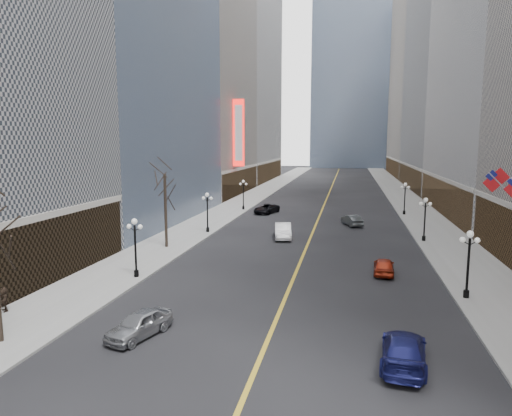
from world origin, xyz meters
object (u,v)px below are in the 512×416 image
at_px(car_sb_near, 404,350).
at_px(car_sb_mid, 384,266).
at_px(car_sb_far, 352,220).
at_px(car_nb_far, 267,209).
at_px(car_nb_mid, 283,231).
at_px(streetlamp_west_2, 207,208).
at_px(streetlamp_east_1, 469,257).
at_px(car_nb_near, 139,324).
at_px(streetlamp_west_3, 243,192).
at_px(streetlamp_west_1, 135,241).
at_px(streetlamp_east_2, 425,215).
at_px(streetlamp_east_3, 405,195).

height_order(car_sb_near, car_sb_mid, car_sb_near).
bearing_deg(car_sb_far, car_sb_near, 71.59).
bearing_deg(car_nb_far, car_sb_far, -16.03).
height_order(car_nb_mid, car_sb_far, car_nb_mid).
relative_size(streetlamp_west_2, car_sb_mid, 1.17).
bearing_deg(streetlamp_east_1, car_nb_near, -152.39).
distance_m(streetlamp_west_3, car_nb_far, 5.09).
relative_size(streetlamp_east_1, streetlamp_west_1, 1.00).
bearing_deg(car_sb_far, car_nb_near, 50.58).
bearing_deg(car_nb_far, streetlamp_west_1, -80.68).
bearing_deg(car_sb_near, car_sb_mid, -84.01).
bearing_deg(car_nb_near, car_sb_mid, 64.89).
bearing_deg(streetlamp_west_3, car_nb_near, -83.80).
bearing_deg(streetlamp_east_2, car_nb_near, -123.89).
height_order(streetlamp_east_1, car_sb_far, streetlamp_east_1).
bearing_deg(car_sb_far, streetlamp_east_1, 83.76).
bearing_deg(streetlamp_west_3, streetlamp_east_2, -37.33).
bearing_deg(streetlamp_east_1, car_sb_near, -116.60).
xyz_separation_m(streetlamp_west_1, streetlamp_west_2, (0.00, 18.00, 0.00)).
xyz_separation_m(streetlamp_east_1, car_sb_far, (-7.36, 26.12, -2.22)).
height_order(streetlamp_west_2, car_nb_near, streetlamp_west_2).
bearing_deg(car_nb_mid, streetlamp_west_2, 163.30).
relative_size(streetlamp_east_2, car_nb_mid, 0.92).
height_order(streetlamp_west_1, car_sb_near, streetlamp_west_1).
relative_size(streetlamp_east_1, car_nb_mid, 0.92).
bearing_deg(car_nb_near, car_sb_far, 90.22).
distance_m(streetlamp_west_3, car_nb_near, 46.07).
bearing_deg(car_sb_mid, streetlamp_west_3, -55.39).
bearing_deg(streetlamp_east_2, streetlamp_east_1, -90.00).
relative_size(streetlamp_west_1, car_nb_near, 1.10).
bearing_deg(car_sb_far, streetlamp_west_3, -53.28).
relative_size(streetlamp_east_3, car_sb_mid, 1.17).
bearing_deg(streetlamp_east_2, car_sb_mid, -110.88).
xyz_separation_m(streetlamp_west_2, car_nb_mid, (8.89, -1.09, -2.10)).
bearing_deg(car_nb_far, streetlamp_east_3, 22.51).
height_order(streetlamp_east_3, car_nb_near, streetlamp_east_3).
relative_size(streetlamp_east_3, streetlamp_west_1, 1.00).
bearing_deg(car_sb_far, streetlamp_east_3, -148.66).
bearing_deg(car_nb_near, streetlamp_east_3, 85.51).
xyz_separation_m(streetlamp_east_2, car_nb_far, (-19.58, 15.80, -2.21)).
bearing_deg(streetlamp_west_3, streetlamp_west_1, -90.00).
height_order(streetlamp_west_1, car_sb_far, streetlamp_west_1).
distance_m(streetlamp_east_1, car_sb_far, 27.23).
bearing_deg(car_sb_near, streetlamp_west_2, -50.12).
height_order(streetlamp_east_1, streetlamp_west_2, same).
bearing_deg(streetlamp_west_2, car_nb_far, 75.73).
bearing_deg(car_sb_mid, streetlamp_east_3, -95.55).
relative_size(car_nb_near, car_sb_far, 0.99).
bearing_deg(car_sb_mid, streetlamp_west_1, 18.68).
height_order(streetlamp_east_2, car_sb_near, streetlamp_east_2).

